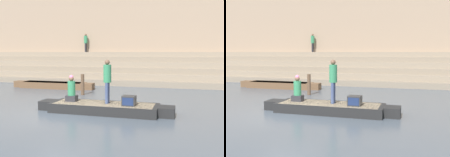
# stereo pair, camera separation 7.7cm
# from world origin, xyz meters

# --- Properties ---
(ground_plane) EXTENTS (120.00, 120.00, 0.00)m
(ground_plane) POSITION_xyz_m (0.00, 0.00, 0.00)
(ground_plane) COLOR #4C5660
(ghat_steps) EXTENTS (36.00, 4.49, 2.47)m
(ghat_steps) POSITION_xyz_m (0.00, 11.65, 0.89)
(ghat_steps) COLOR gray
(ghat_steps) RESTS_ON ground
(back_wall) EXTENTS (34.20, 1.28, 8.63)m
(back_wall) POSITION_xyz_m (0.00, 13.87, 4.29)
(back_wall) COLOR tan
(back_wall) RESTS_ON ground
(rowboat_main) EXTENTS (5.63, 1.48, 0.38)m
(rowboat_main) POSITION_xyz_m (1.66, 0.69, 0.21)
(rowboat_main) COLOR black
(rowboat_main) RESTS_ON ground
(person_standing) EXTENTS (0.32, 0.32, 1.77)m
(person_standing) POSITION_xyz_m (1.78, 0.77, 1.41)
(person_standing) COLOR #3D4C75
(person_standing) RESTS_ON rowboat_main
(person_rowing) EXTENTS (0.45, 0.35, 1.12)m
(person_rowing) POSITION_xyz_m (0.19, 0.77, 0.84)
(person_rowing) COLOR #28282D
(person_rowing) RESTS_ON rowboat_main
(tv_set) EXTENTS (0.51, 0.49, 0.38)m
(tv_set) POSITION_xyz_m (2.73, 0.56, 0.57)
(tv_set) COLOR #2D2D2D
(tv_set) RESTS_ON rowboat_main
(moored_boat_shore) EXTENTS (5.84, 1.06, 0.42)m
(moored_boat_shore) POSITION_xyz_m (-3.88, 6.67, 0.23)
(moored_boat_shore) COLOR brown
(moored_boat_shore) RESTS_ON ground
(mooring_post) EXTENTS (0.20, 0.20, 1.20)m
(mooring_post) POSITION_xyz_m (-0.87, 4.60, 0.60)
(mooring_post) COLOR brown
(mooring_post) RESTS_ON ground
(person_on_steps) EXTENTS (0.31, 0.31, 1.64)m
(person_on_steps) POSITION_xyz_m (-3.91, 12.90, 3.41)
(person_on_steps) COLOR #28282D
(person_on_steps) RESTS_ON ghat_steps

